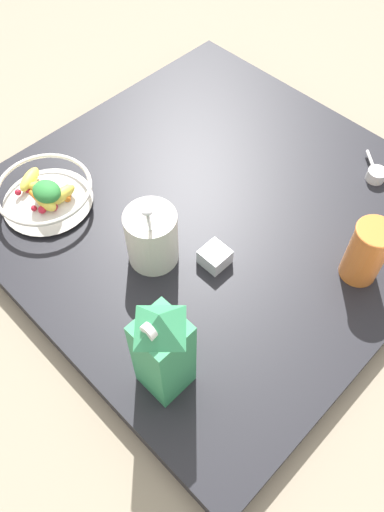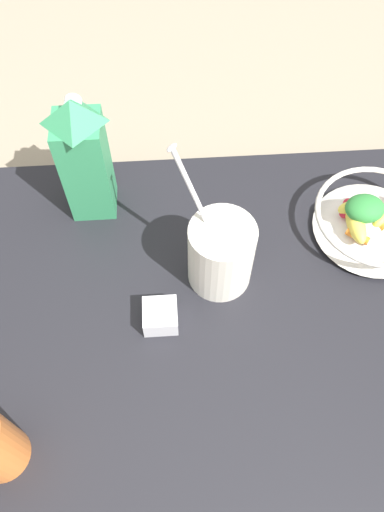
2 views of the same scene
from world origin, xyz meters
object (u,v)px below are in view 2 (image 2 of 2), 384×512
(milk_carton, at_px, (84,158))
(yogurt_tub, at_px, (221,252))
(spice_jar, at_px, (160,316))
(fruit_bowl, at_px, (373,220))

(milk_carton, xyz_separation_m, yogurt_tub, (-0.22, 0.17, -0.05))
(milk_carton, relative_size, spice_jar, 4.50)
(yogurt_tub, xyz_separation_m, spice_jar, (0.11, 0.08, -0.06))
(fruit_bowl, distance_m, milk_carton, 0.53)
(milk_carton, relative_size, yogurt_tub, 0.95)
(milk_carton, distance_m, yogurt_tub, 0.29)
(milk_carton, height_order, yogurt_tub, yogurt_tub)
(fruit_bowl, distance_m, spice_jar, 0.42)
(fruit_bowl, distance_m, yogurt_tub, 0.30)
(fruit_bowl, height_order, milk_carton, milk_carton)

